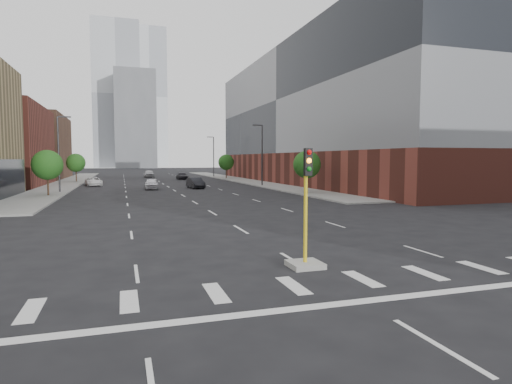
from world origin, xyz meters
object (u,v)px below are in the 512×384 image
car_mid_right (195,183)px  car_distant (149,174)px  car_near_left (151,184)px  car_far_left (94,181)px  median_traffic_signal (306,241)px  car_deep_right (182,176)px

car_mid_right → car_distant: (-3.95, 38.75, 0.10)m
car_near_left → car_far_left: bearing=130.9°
car_distant → median_traffic_signal: bearing=-90.5°
car_deep_right → car_far_left: bearing=-134.8°
median_traffic_signal → car_near_left: bearing=93.5°
car_deep_right → car_distant: car_distant is taller
car_near_left → car_deep_right: (7.65, 26.33, -0.02)m
car_far_left → car_mid_right: bearing=-45.2°
car_mid_right → car_deep_right: 26.10m
median_traffic_signal → car_deep_right: median_traffic_signal is taller
car_mid_right → car_far_left: 17.00m
car_mid_right → car_far_left: car_mid_right is taller
median_traffic_signal → car_distant: (-0.70, 83.09, -0.12)m
car_mid_right → median_traffic_signal: bearing=-100.3°
car_near_left → car_mid_right: car_mid_right is taller
car_near_left → car_mid_right: size_ratio=0.93×
car_near_left → car_far_left: car_near_left is taller
median_traffic_signal → car_far_left: size_ratio=0.92×
car_near_left → car_far_left: 12.92m
car_far_left → car_distant: (9.80, 28.75, 0.19)m
car_deep_right → car_distant: (-5.66, 12.71, 0.15)m
median_traffic_signal → car_mid_right: size_ratio=0.96×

